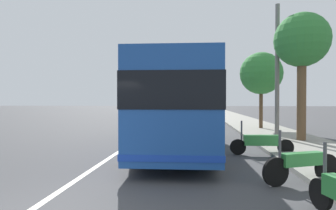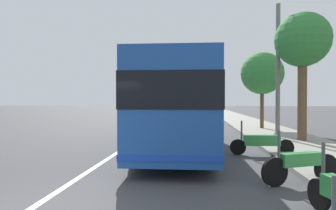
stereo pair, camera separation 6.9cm
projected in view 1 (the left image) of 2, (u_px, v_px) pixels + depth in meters
name	position (u px, v px, depth m)	size (l,w,h in m)	color
sidewalk_curb	(290.00, 141.00, 13.38)	(110.00, 3.60, 0.14)	gray
lane_divider_line	(136.00, 140.00, 14.07)	(110.00, 0.16, 0.01)	silver
coach_bus	(178.00, 104.00, 11.62)	(10.14, 2.79, 3.28)	#1E4C9E
motorcycle_mid_row	(302.00, 164.00, 6.67)	(0.89, 2.00, 1.28)	black
motorcycle_nearest_curb	(261.00, 142.00, 10.24)	(0.31, 2.26, 1.23)	black
car_far_distant	(183.00, 117.00, 22.02)	(4.31, 1.93, 1.58)	navy
car_side_street	(154.00, 109.00, 40.42)	(4.05, 2.06, 1.62)	gold
car_oncoming	(145.00, 112.00, 31.43)	(4.69, 1.91, 1.48)	silver
roadside_tree_mid_block	(302.00, 42.00, 13.14)	(2.49, 2.49, 6.01)	brown
roadside_tree_far_block	(261.00, 74.00, 19.09)	(2.81, 2.81, 5.21)	brown
utility_pole	(277.00, 72.00, 14.06)	(0.21, 0.21, 6.72)	slate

